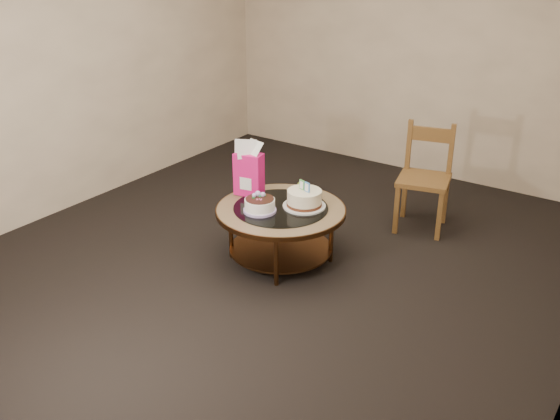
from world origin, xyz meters
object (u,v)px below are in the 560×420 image
Objects in this scene: cream_cake at (304,199)px; gift_bag at (249,169)px; dining_chair at (425,177)px; coffee_table at (281,217)px; decorated_cake at (260,206)px.

gift_bag is (-0.50, -0.04, 0.16)m from cream_cake.
cream_cake is 0.74× the size of gift_bag.
gift_bag is 0.49× the size of dining_chair.
coffee_table is at bearing -124.22° from cream_cake.
decorated_cake is at bearing -50.38° from gift_bag.
decorated_cake is at bearing -120.17° from coffee_table.
coffee_table is 4.02× the size of decorated_cake.
coffee_table is at bearing -132.80° from dining_chair.
decorated_cake is at bearing -113.70° from cream_cake.
dining_chair is at bearing 36.97° from gift_bag.
dining_chair is at bearing 81.62° from cream_cake.
dining_chair is (0.68, 1.22, 0.09)m from coffee_table.
gift_bag is at bearing 169.14° from coffee_table.
dining_chair is at bearing 60.97° from coffee_table.
gift_bag is at bearing 140.63° from decorated_cake.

